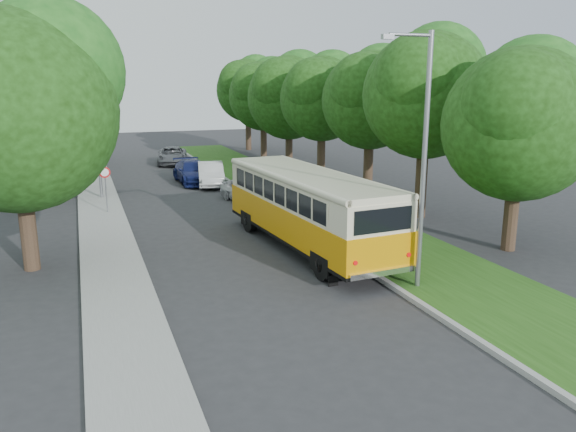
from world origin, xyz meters
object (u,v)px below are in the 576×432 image
object	(u,v)px
car_blue	(193,172)
lamppost_near	(422,155)
lamppost_far	(94,127)
vintage_bus	(307,211)
car_grey	(172,156)
car_white	(211,174)
car_silver	(246,190)

from	to	relation	value
car_blue	lamppost_near	bearing A→B (deg)	-83.51
lamppost_far	vintage_bus	size ratio (longest dim) A/B	0.71
lamppost_near	car_grey	world-z (taller)	lamppost_near
car_white	car_silver	bearing A→B (deg)	-72.68
vintage_bus	car_silver	bearing A→B (deg)	84.18
vintage_bus	car_blue	bearing A→B (deg)	90.34
car_white	car_blue	size ratio (longest dim) A/B	0.90
lamppost_far	car_silver	distance (m)	9.09
vintage_bus	car_grey	size ratio (longest dim) A/B	2.15
lamppost_near	vintage_bus	world-z (taller)	lamppost_near
vintage_bus	car_silver	world-z (taller)	vintage_bus
vintage_bus	car_silver	xyz separation A→B (m)	(0.25, 9.58, -0.93)
car_silver	lamppost_far	bearing A→B (deg)	139.91
lamppost_far	vintage_bus	distance (m)	15.24
vintage_bus	car_grey	xyz separation A→B (m)	(-1.23, 25.80, -0.89)
lamppost_near	car_white	world-z (taller)	lamppost_near
vintage_bus	car_blue	world-z (taller)	vintage_bus
lamppost_far	car_silver	size ratio (longest dim) A/B	1.97
lamppost_near	car_white	xyz separation A→B (m)	(-1.98, 20.65, -3.62)
car_white	car_blue	xyz separation A→B (m)	(-0.90, 1.29, -0.02)
car_white	vintage_bus	bearing A→B (deg)	-78.04
lamppost_near	vintage_bus	bearing A→B (deg)	105.78
lamppost_near	car_silver	bearing A→B (deg)	94.88
car_blue	lamppost_far	bearing A→B (deg)	-151.28
car_white	car_grey	world-z (taller)	car_white
lamppost_far	car_grey	bearing A→B (deg)	64.18
lamppost_near	car_grey	xyz separation A→B (m)	(-2.76, 31.20, -3.68)
car_grey	car_silver	bearing A→B (deg)	-74.63
car_silver	car_grey	xyz separation A→B (m)	(-1.48, 16.22, 0.04)
lamppost_near	lamppost_far	distance (m)	20.53
car_silver	car_grey	bearing A→B (deg)	79.88
lamppost_near	car_white	distance (m)	21.06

